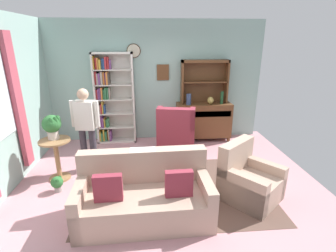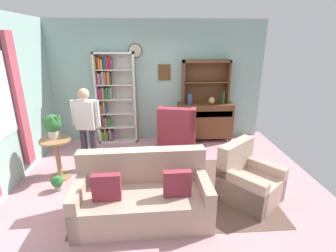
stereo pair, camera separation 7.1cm
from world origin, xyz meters
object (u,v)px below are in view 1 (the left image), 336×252
at_px(sideboard_hutch, 204,76).
at_px(coffee_table, 141,163).
at_px(bookshelf, 111,98).
at_px(couch_floral, 144,197).
at_px(wingback_chair, 176,136).
at_px(plant_stand, 57,155).
at_px(vase_tall, 189,99).
at_px(vase_round, 210,100).
at_px(potted_plant_large, 52,125).
at_px(potted_plant_small, 57,183).
at_px(sideboard, 203,120).
at_px(book_stack, 138,158).
at_px(armchair_floral, 248,181).
at_px(person_reading, 86,124).
at_px(bottle_wine, 222,98).

distance_m(sideboard_hutch, coffee_table, 2.74).
height_order(bookshelf, couch_floral, bookshelf).
relative_size(wingback_chair, plant_stand, 1.42).
xyz_separation_m(vase_tall, plant_stand, (-2.55, -1.54, -0.59)).
height_order(vase_round, plant_stand, vase_round).
height_order(vase_round, potted_plant_large, potted_plant_large).
bearing_deg(couch_floral, potted_plant_large, 141.90).
bearing_deg(potted_plant_small, vase_tall, 38.73).
bearing_deg(sideboard, vase_round, -27.17).
xyz_separation_m(sideboard, sideboard_hutch, (0.00, 0.11, 1.05)).
bearing_deg(potted_plant_small, coffee_table, 7.95).
xyz_separation_m(couch_floral, book_stack, (-0.10, 0.94, 0.14)).
distance_m(potted_plant_small, book_stack, 1.37).
bearing_deg(vase_tall, vase_round, 1.49).
height_order(bookshelf, wingback_chair, bookshelf).
relative_size(vase_round, couch_floral, 0.09).
relative_size(couch_floral, armchair_floral, 1.69).
relative_size(bookshelf, sideboard_hutch, 1.91).
xyz_separation_m(sideboard_hutch, book_stack, (-1.53, -1.95, -1.11)).
relative_size(bookshelf, vase_tall, 8.30).
bearing_deg(sideboard_hutch, wingback_chair, -133.18).
distance_m(vase_tall, person_reading, 2.42).
relative_size(couch_floral, potted_plant_small, 6.84).
bearing_deg(vase_round, potted_plant_small, -146.33).
distance_m(couch_floral, potted_plant_large, 2.07).
relative_size(sideboard_hutch, potted_plant_small, 4.12).
relative_size(bookshelf, plant_stand, 2.83).
xyz_separation_m(sideboard, plant_stand, (-2.94, -1.62, -0.05)).
xyz_separation_m(vase_round, coffee_table, (-1.61, -1.79, -0.65)).
distance_m(wingback_chair, book_stack, 1.40).
bearing_deg(book_stack, vase_round, 46.88).
height_order(bottle_wine, person_reading, person_reading).
height_order(sideboard, vase_round, vase_round).
bearing_deg(bottle_wine, bookshelf, 176.19).
distance_m(sideboard, sideboard_hutch, 1.06).
distance_m(vase_round, person_reading, 2.88).
bearing_deg(coffee_table, potted_plant_large, 169.03).
distance_m(vase_round, book_stack, 2.49).
bearing_deg(book_stack, couch_floral, -83.83).
bearing_deg(couch_floral, sideboard_hutch, 63.69).
height_order(plant_stand, book_stack, plant_stand).
xyz_separation_m(vase_tall, couch_floral, (-1.04, -2.69, -0.73)).
xyz_separation_m(wingback_chair, person_reading, (-1.72, -0.64, 0.52)).
xyz_separation_m(sideboard_hutch, wingback_chair, (-0.74, -0.79, -1.18)).
height_order(bottle_wine, book_stack, bottle_wine).
distance_m(sideboard, person_reading, 2.82).
xyz_separation_m(vase_round, plant_stand, (-3.07, -1.56, -0.55)).
distance_m(armchair_floral, book_stack, 1.82).
bearing_deg(wingback_chair, coffee_table, -122.10).
xyz_separation_m(vase_round, person_reading, (-2.60, -1.25, -0.10)).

